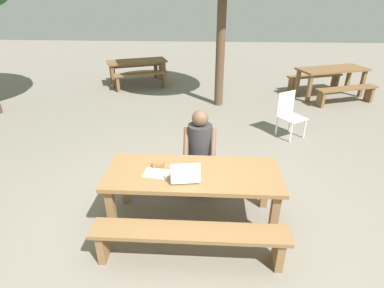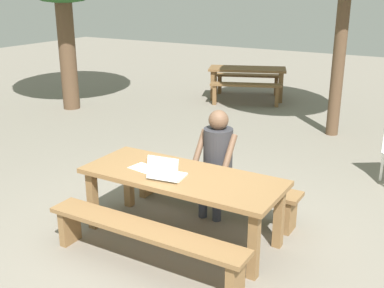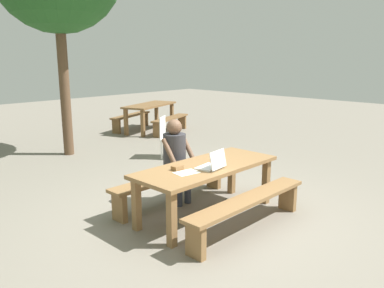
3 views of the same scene
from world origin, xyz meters
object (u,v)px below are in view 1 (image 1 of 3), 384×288
laptop (185,175)px  person_seated (200,146)px  picnic_table_mid (332,73)px  plastic_chair (289,114)px  small_pouch (159,164)px  picnic_table_front (193,179)px  picnic_table_rear (137,64)px

laptop → person_seated: (0.14, 0.82, -0.04)m
picnic_table_mid → plastic_chair: bearing=-142.0°
picnic_table_mid → laptop: bearing=-142.0°
small_pouch → person_seated: 0.73m
plastic_chair → picnic_table_mid: size_ratio=0.44×
plastic_chair → picnic_table_mid: bearing=23.5°
picnic_table_front → picnic_table_mid: size_ratio=1.05×
picnic_table_front → picnic_table_mid: (3.45, 5.29, 0.04)m
person_seated → plastic_chair: (1.71, 2.03, -0.27)m
small_pouch → picnic_table_mid: picnic_table_mid is taller
laptop → plastic_chair: bearing=-131.2°
plastic_chair → picnic_table_mid: (1.68, 2.60, 0.20)m
small_pouch → laptop: bearing=-39.3°
small_pouch → picnic_table_mid: size_ratio=0.07×
picnic_table_rear → small_pouch: bearing=-96.9°
picnic_table_rear → laptop: bearing=-94.7°
picnic_table_mid → picnic_table_rear: size_ratio=1.06×
laptop → small_pouch: (-0.35, 0.29, -0.03)m
laptop → picnic_table_mid: laptop is taller
laptop → small_pouch: bearing=-47.5°
picnic_table_front → picnic_table_mid: 6.31m
laptop → picnic_table_front: bearing=-124.5°
small_pouch → picnic_table_mid: bearing=53.1°
person_seated → picnic_table_rear: person_seated is taller
picnic_table_front → picnic_table_rear: picnic_table_rear is taller
small_pouch → plastic_chair: plastic_chair is taller
laptop → picnic_table_mid: size_ratio=0.18×
plastic_chair → picnic_table_rear: (-3.80, 3.54, 0.15)m
laptop → plastic_chair: (1.85, 2.85, -0.31)m
picnic_table_front → plastic_chair: plastic_chair is taller
picnic_table_front → small_pouch: bearing=164.6°
person_seated → picnic_table_rear: size_ratio=0.66×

